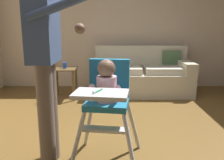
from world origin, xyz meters
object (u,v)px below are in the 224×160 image
at_px(high_chair, 108,92).
at_px(side_table, 65,76).
at_px(sippy_cup, 65,65).
at_px(adult_standing, 46,58).
at_px(couch, 143,75).

height_order(high_chair, side_table, high_chair).
xyz_separation_m(side_table, sippy_cup, (0.01, 0.00, 0.19)).
relative_size(adult_standing, sippy_cup, 16.69).
xyz_separation_m(adult_standing, sippy_cup, (-0.25, 2.01, -0.38)).
distance_m(adult_standing, side_table, 2.11).
bearing_deg(high_chair, adult_standing, -82.74).
xyz_separation_m(couch, adult_standing, (-1.12, -2.38, 0.61)).
distance_m(high_chair, sippy_cup, 2.16).
height_order(couch, side_table, couch).
distance_m(high_chair, adult_standing, 0.59).
relative_size(couch, side_table, 3.38).
relative_size(adult_standing, side_table, 3.21).
xyz_separation_m(couch, sippy_cup, (-1.36, -0.36, 0.24)).
bearing_deg(side_table, sippy_cup, 0.00).
bearing_deg(sippy_cup, adult_standing, -83.06).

